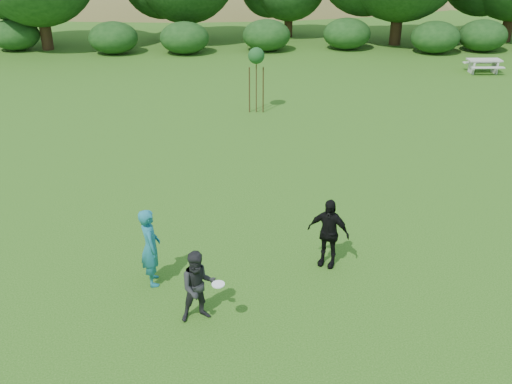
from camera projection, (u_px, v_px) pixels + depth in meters
ground at (259, 291)px, 13.21m from camera, size 120.00×120.00×0.00m
player_teal at (150, 247)px, 13.12m from camera, size 0.63×0.80×1.93m
player_grey at (199, 286)px, 11.96m from camera, size 0.94×0.81×1.65m
player_black at (328, 233)px, 13.85m from camera, size 1.13×0.86×1.79m
frisbee at (218, 284)px, 11.54m from camera, size 0.27×0.27×0.03m
sapling at (256, 58)px, 24.24m from camera, size 0.70×0.70×2.85m
picnic_table at (484, 64)px, 31.40m from camera, size 1.80×1.48×0.76m
hillside at (241, 73)px, 80.01m from camera, size 150.00×72.00×52.00m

